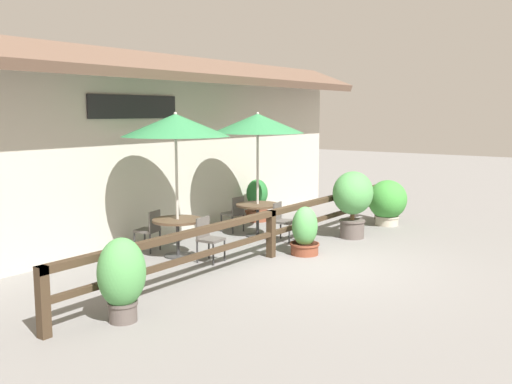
{
  "coord_description": "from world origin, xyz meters",
  "views": [
    {
      "loc": [
        -9.18,
        -5.3,
        2.89
      ],
      "look_at": [
        0.14,
        1.53,
        1.27
      ],
      "focal_mm": 40.0,
      "sensor_mm": 36.0,
      "label": 1
    }
  ],
  "objects": [
    {
      "name": "potted_plant_tall_tropical",
      "position": [
        2.96,
        3.55,
        0.56
      ],
      "size": [
        0.64,
        0.64,
        1.12
      ],
      "color": "brown",
      "rests_on": "ground"
    },
    {
      "name": "potted_plant_corner_fern",
      "position": [
        -4.14,
        0.69,
        0.64
      ],
      "size": [
        0.7,
        0.63,
        1.19
      ],
      "color": "#564C47",
      "rests_on": "ground"
    },
    {
      "name": "ground_plane",
      "position": [
        0.0,
        0.0,
        0.0
      ],
      "size": [
        60.0,
        60.0,
        0.0
      ],
      "primitive_type": "plane",
      "color": "slate"
    },
    {
      "name": "chair_middle_wallside",
      "position": [
        1.48,
        3.15,
        0.49
      ],
      "size": [
        0.45,
        0.45,
        0.87
      ],
      "rotation": [
        0.0,
        0.0,
        3.06
      ],
      "color": "#514C47",
      "rests_on": "ground"
    },
    {
      "name": "chair_near_wallside",
      "position": [
        -1.11,
        3.35,
        0.49
      ],
      "size": [
        0.51,
        0.51,
        0.87
      ],
      "rotation": [
        0.0,
        0.0,
        3.38
      ],
      "color": "#514C47",
      "rests_on": "ground"
    },
    {
      "name": "patio_umbrella_near",
      "position": [
        -1.06,
        2.6,
        2.63
      ],
      "size": [
        2.13,
        2.13,
        2.89
      ],
      "color": "#B7B2A8",
      "rests_on": "ground"
    },
    {
      "name": "building_facade",
      "position": [
        -0.0,
        4.1,
        2.17
      ],
      "size": [
        14.28,
        1.49,
        4.23
      ],
      "color": "#BCB7A8",
      "rests_on": "ground"
    },
    {
      "name": "chair_near_streetside",
      "position": [
        -1.0,
        1.84,
        0.49
      ],
      "size": [
        0.45,
        0.45,
        0.87
      ],
      "rotation": [
        0.0,
        0.0,
        0.08
      ],
      "color": "#514C47",
      "rests_on": "ground"
    },
    {
      "name": "patio_umbrella_middle",
      "position": [
        1.43,
        2.42,
        2.63
      ],
      "size": [
        2.13,
        2.13,
        2.89
      ],
      "color": "#B7B2A8",
      "rests_on": "ground"
    },
    {
      "name": "chair_middle_streetside",
      "position": [
        1.37,
        1.68,
        0.49
      ],
      "size": [
        0.48,
        0.48,
        0.87
      ],
      "rotation": [
        0.0,
        0.0,
        0.17
      ],
      "color": "#514C47",
      "rests_on": "ground"
    },
    {
      "name": "dining_table_middle",
      "position": [
        1.43,
        2.42,
        0.61
      ],
      "size": [
        1.01,
        1.01,
        0.77
      ],
      "color": "#4C3826",
      "rests_on": "ground"
    },
    {
      "name": "patio_railing",
      "position": [
        0.0,
        1.05,
        0.7
      ],
      "size": [
        10.4,
        0.14,
        0.95
      ],
      "color": "#3D2D1E",
      "rests_on": "ground"
    },
    {
      "name": "potted_plant_entrance_palm",
      "position": [
        4.46,
        0.5,
        0.62
      ],
      "size": [
        1.08,
        0.97,
        1.17
      ],
      "color": "#B7AD99",
      "rests_on": "ground"
    },
    {
      "name": "potted_plant_broad_leaf",
      "position": [
        0.59,
        0.62,
        0.46
      ],
      "size": [
        0.61,
        0.61,
        0.99
      ],
      "color": "brown",
      "rests_on": "ground"
    },
    {
      "name": "potted_plant_small_flowering",
      "position": [
        2.57,
        0.55,
        0.94
      ],
      "size": [
        1.01,
        0.91,
        1.55
      ],
      "color": "#564C47",
      "rests_on": "ground"
    },
    {
      "name": "dining_table_near",
      "position": [
        -1.06,
        2.6,
        0.61
      ],
      "size": [
        1.01,
        1.01,
        0.77
      ],
      "color": "#4C3826",
      "rests_on": "ground"
    }
  ]
}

